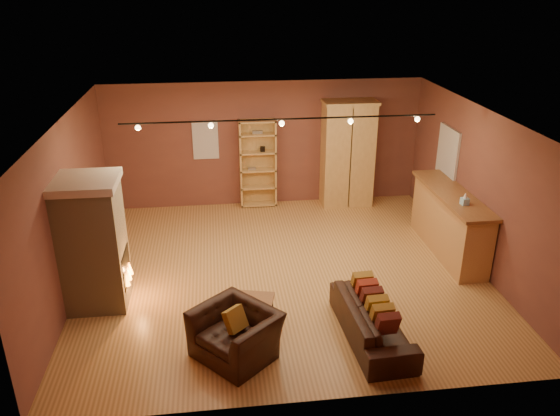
{
  "coord_description": "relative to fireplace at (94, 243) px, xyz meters",
  "views": [
    {
      "loc": [
        -1.1,
        -8.45,
        4.88
      ],
      "look_at": [
        -0.03,
        0.2,
        1.15
      ],
      "focal_mm": 35.0,
      "sensor_mm": 36.0,
      "label": 1
    }
  ],
  "objects": [
    {
      "name": "floor",
      "position": [
        3.04,
        0.6,
        -1.06
      ],
      "size": [
        7.0,
        7.0,
        0.0
      ],
      "primitive_type": "plane",
      "color": "#AB773C",
      "rests_on": "ground"
    },
    {
      "name": "tissue_box",
      "position": [
        6.19,
        0.41,
        0.24
      ],
      "size": [
        0.13,
        0.13,
        0.21
      ],
      "rotation": [
        0.0,
        0.0,
        0.11
      ],
      "color": "#95D0EF",
      "rests_on": "bar_counter"
    },
    {
      "name": "armoire",
      "position": [
        4.88,
        3.54,
        0.14
      ],
      "size": [
        1.18,
        0.67,
        2.4
      ],
      "color": "#DDB26B",
      "rests_on": "floor"
    },
    {
      "name": "right_window",
      "position": [
        6.51,
        2.0,
        0.59
      ],
      "size": [
        0.05,
        0.9,
        1.0
      ],
      "primitive_type": "cube",
      "color": "silver",
      "rests_on": "right_wall"
    },
    {
      "name": "coffee_table",
      "position": [
        2.39,
        -0.97,
        -0.69
      ],
      "size": [
        0.69,
        0.69,
        0.43
      ],
      "rotation": [
        0.0,
        0.0,
        -0.25
      ],
      "color": "#946035",
      "rests_on": "floor"
    },
    {
      "name": "bookcase",
      "position": [
        2.87,
        3.74,
        -0.05
      ],
      "size": [
        0.82,
        0.32,
        1.99
      ],
      "color": "#DDB26B",
      "rests_on": "floor"
    },
    {
      "name": "left_wall",
      "position": [
        -0.46,
        0.6,
        0.34
      ],
      "size": [
        0.02,
        6.5,
        2.8
      ],
      "primitive_type": "cube",
      "color": "brown",
      "rests_on": "floor"
    },
    {
      "name": "ceiling",
      "position": [
        3.04,
        0.6,
        1.74
      ],
      "size": [
        7.0,
        7.0,
        0.0
      ],
      "primitive_type": "plane",
      "rotation": [
        3.14,
        0.0,
        0.0
      ],
      "color": "brown",
      "rests_on": "back_wall"
    },
    {
      "name": "back_window",
      "position": [
        1.74,
        3.83,
        0.49
      ],
      "size": [
        0.56,
        0.04,
        0.86
      ],
      "primitive_type": "cube",
      "color": "silver",
      "rests_on": "back_wall"
    },
    {
      "name": "fireplace",
      "position": [
        0.0,
        0.0,
        0.0
      ],
      "size": [
        1.01,
        0.98,
        2.12
      ],
      "color": "tan",
      "rests_on": "floor"
    },
    {
      "name": "armchair",
      "position": [
        2.1,
        -1.63,
        -0.59
      ],
      "size": [
        1.23,
        1.26,
        0.93
      ],
      "rotation": [
        0.0,
        0.0,
        -0.84
      ],
      "color": "black",
      "rests_on": "floor"
    },
    {
      "name": "track_rail",
      "position": [
        3.04,
        0.8,
        1.63
      ],
      "size": [
        5.2,
        0.09,
        0.13
      ],
      "color": "black",
      "rests_on": "ceiling"
    },
    {
      "name": "bar_counter",
      "position": [
        6.24,
        0.97,
        -0.45
      ],
      "size": [
        0.67,
        2.53,
        1.21
      ],
      "color": "tan",
      "rests_on": "floor"
    },
    {
      "name": "right_wall",
      "position": [
        6.54,
        0.6,
        0.34
      ],
      "size": [
        0.02,
        6.5,
        2.8
      ],
      "primitive_type": "cube",
      "color": "brown",
      "rests_on": "floor"
    },
    {
      "name": "back_wall",
      "position": [
        3.04,
        3.85,
        0.34
      ],
      "size": [
        7.0,
        0.02,
        2.8
      ],
      "primitive_type": "cube",
      "color": "brown",
      "rests_on": "floor"
    },
    {
      "name": "loveseat",
      "position": [
        4.07,
        -1.46,
        -0.66
      ],
      "size": [
        0.67,
        1.95,
        0.79
      ],
      "rotation": [
        0.0,
        0.0,
        1.63
      ],
      "color": "black",
      "rests_on": "floor"
    }
  ]
}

